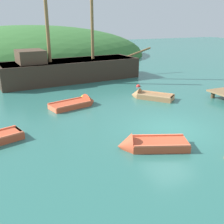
# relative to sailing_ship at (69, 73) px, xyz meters

# --- Properties ---
(ground_plane) EXTENTS (120.00, 120.00, 0.00)m
(ground_plane) POSITION_rel_sailing_ship_xyz_m (1.57, -13.59, -0.71)
(ground_plane) COLOR #2D6B60
(shore_hill) EXTENTS (36.17, 25.01, 9.37)m
(shore_hill) POSITION_rel_sailing_ship_xyz_m (-1.21, 17.72, -0.71)
(shore_hill) COLOR #387033
(shore_hill) RESTS_ON ground
(sailing_ship) EXTENTS (15.48, 4.72, 10.96)m
(sailing_ship) POSITION_rel_sailing_ship_xyz_m (0.00, 0.00, 0.00)
(sailing_ship) COLOR #38281E
(sailing_ship) RESTS_ON ground
(rowboat_outer_right) EXTENTS (3.28, 2.23, 1.12)m
(rowboat_outer_right) POSITION_rel_sailing_ship_xyz_m (-0.67, -14.95, -0.60)
(rowboat_outer_right) COLOR #C64C2D
(rowboat_outer_right) RESTS_ON ground
(rowboat_portside) EXTENTS (2.83, 3.10, 1.10)m
(rowboat_portside) POSITION_rel_sailing_ship_xyz_m (3.56, -8.21, -0.60)
(rowboat_portside) COLOR #9E7047
(rowboat_portside) RESTS_ON ground
(rowboat_outer_left) EXTENTS (3.36, 1.93, 1.18)m
(rowboat_outer_left) POSITION_rel_sailing_ship_xyz_m (-1.66, -7.80, -0.61)
(rowboat_outer_left) COLOR #C64C2D
(rowboat_outer_left) RESTS_ON ground
(buoy_red) EXTENTS (0.36, 0.36, 0.36)m
(buoy_red) POSITION_rel_sailing_ship_xyz_m (4.65, -4.80, -0.71)
(buoy_red) COLOR red
(buoy_red) RESTS_ON ground
(buoy_yellow) EXTENTS (0.37, 0.37, 0.37)m
(buoy_yellow) POSITION_rel_sailing_ship_xyz_m (-0.62, -5.98, -0.71)
(buoy_yellow) COLOR yellow
(buoy_yellow) RESTS_ON ground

